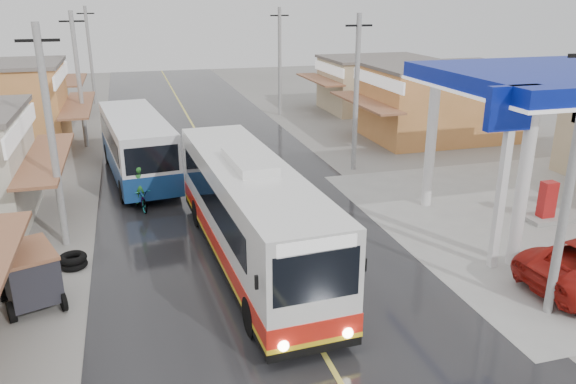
% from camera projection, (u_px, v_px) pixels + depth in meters
% --- Properties ---
extents(ground, '(120.00, 120.00, 0.00)m').
position_uv_depth(ground, '(322.00, 352.00, 14.68)').
color(ground, slate).
rests_on(ground, ground).
extents(road, '(12.00, 90.00, 0.02)m').
position_uv_depth(road, '(224.00, 180.00, 28.28)').
color(road, black).
rests_on(road, ground).
extents(centre_line, '(0.15, 90.00, 0.01)m').
position_uv_depth(centre_line, '(224.00, 180.00, 28.28)').
color(centre_line, '#D8CC4C').
rests_on(centre_line, road).
extents(shopfronts_right, '(11.00, 44.00, 4.80)m').
position_uv_depth(shopfronts_right, '(517.00, 173.00, 29.46)').
color(shopfronts_right, beige).
rests_on(shopfronts_right, ground).
extents(utility_poles_left, '(1.60, 50.00, 8.00)m').
position_uv_depth(utility_poles_left, '(79.00, 186.00, 27.38)').
color(utility_poles_left, gray).
rests_on(utility_poles_left, ground).
extents(utility_poles_right, '(1.60, 36.00, 8.00)m').
position_uv_depth(utility_poles_right, '(353.00, 169.00, 30.10)').
color(utility_poles_right, gray).
rests_on(utility_poles_right, ground).
extents(coach_bus, '(3.35, 12.38, 3.83)m').
position_uv_depth(coach_bus, '(250.00, 213.00, 19.00)').
color(coach_bus, silver).
rests_on(coach_bus, road).
extents(second_bus, '(3.65, 9.83, 3.19)m').
position_uv_depth(second_bus, '(137.00, 146.00, 27.99)').
color(second_bus, silver).
rests_on(second_bus, road).
extents(cyclist, '(1.09, 1.96, 2.00)m').
position_uv_depth(cyclist, '(140.00, 195.00, 24.20)').
color(cyclist, black).
rests_on(cyclist, ground).
extents(tricycle_near, '(2.20, 2.51, 1.78)m').
position_uv_depth(tricycle_near, '(29.00, 273.00, 16.64)').
color(tricycle_near, '#26262D').
rests_on(tricycle_near, ground).
extents(tyre_stack, '(0.94, 0.94, 0.48)m').
position_uv_depth(tyre_stack, '(73.00, 261.00, 19.15)').
color(tyre_stack, black).
rests_on(tyre_stack, ground).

